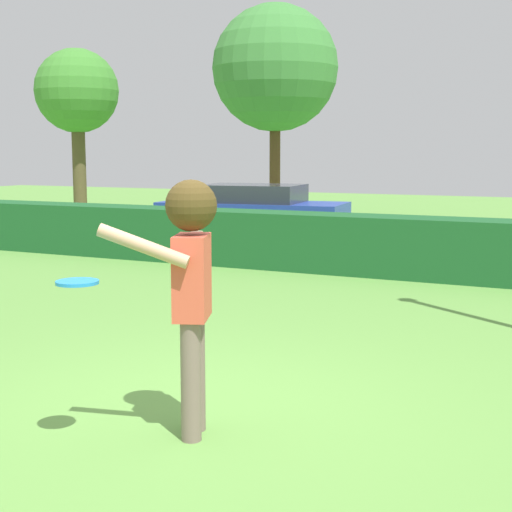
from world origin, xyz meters
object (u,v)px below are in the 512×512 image
(person, at_px, (191,273))
(frisbee, at_px, (77,282))
(parked_car_blue, at_px, (253,209))
(birch_tree, at_px, (77,93))
(willow_tree, at_px, (275,69))

(person, relative_size, frisbee, 6.48)
(person, xyz_separation_m, parked_car_blue, (-4.93, 10.96, -0.47))
(parked_car_blue, height_order, birch_tree, birch_tree)
(willow_tree, height_order, birch_tree, willow_tree)
(person, height_order, frisbee, person)
(frisbee, bearing_deg, willow_tree, 110.58)
(frisbee, xyz_separation_m, birch_tree, (-13.03, 15.99, 2.74))
(frisbee, relative_size, parked_car_blue, 0.06)
(person, relative_size, birch_tree, 0.34)
(parked_car_blue, distance_m, birch_tree, 10.18)
(frisbee, relative_size, willow_tree, 0.04)
(person, distance_m, birch_tree, 20.67)
(frisbee, distance_m, willow_tree, 18.30)
(person, xyz_separation_m, birch_tree, (-13.52, 15.39, 2.73))
(person, xyz_separation_m, frisbee, (-0.49, -0.60, -0.01))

